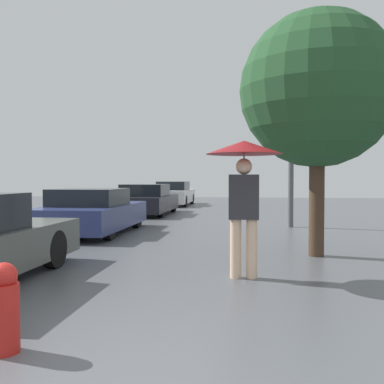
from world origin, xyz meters
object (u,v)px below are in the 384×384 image
object	(u,v)px
parked_car_farthest	(174,194)
street_lamp	(291,136)
tree	(318,91)
fire_hydrant	(4,308)
pedestrian	(244,170)
parked_car_third	(146,200)
parked_car_second	(92,212)

from	to	relation	value
parked_car_farthest	street_lamp	distance (m)	11.23
tree	fire_hydrant	size ratio (longest dim) A/B	6.01
street_lamp	fire_hydrant	world-z (taller)	street_lamp
pedestrian	tree	world-z (taller)	tree
tree	street_lamp	xyz separation A→B (m)	(0.02, 4.70, -0.36)
pedestrian	fire_hydrant	bearing A→B (deg)	-123.65
fire_hydrant	street_lamp	bearing A→B (deg)	71.22
pedestrian	parked_car_farthest	distance (m)	16.86
parked_car_third	tree	world-z (taller)	tree
street_lamp	tree	bearing A→B (deg)	-90.19
parked_car_second	fire_hydrant	bearing A→B (deg)	-74.70
pedestrian	street_lamp	distance (m)	6.83
parked_car_third	fire_hydrant	distance (m)	13.40
tree	street_lamp	bearing A→B (deg)	89.81
parked_car_second	fire_hydrant	size ratio (longest dim) A/B	5.53
parked_car_third	tree	distance (m)	10.23
street_lamp	fire_hydrant	distance (m)	10.26
tree	fire_hydrant	xyz separation A→B (m)	(-3.21, -4.78, -2.63)
tree	pedestrian	bearing A→B (deg)	-124.22
pedestrian	parked_car_second	size ratio (longest dim) A/B	0.48
street_lamp	fire_hydrant	bearing A→B (deg)	-108.78
parked_car_third	street_lamp	xyz separation A→B (m)	(5.20, -3.78, 2.08)
parked_car_second	parked_car_farthest	xyz separation A→B (m)	(0.14, 11.82, 0.05)
parked_car_second	street_lamp	size ratio (longest dim) A/B	0.92
parked_car_third	street_lamp	world-z (taller)	street_lamp
tree	street_lamp	size ratio (longest dim) A/B	1.00
street_lamp	parked_car_farthest	bearing A→B (deg)	117.59
pedestrian	street_lamp	bearing A→B (deg)	78.73
street_lamp	parked_car_third	bearing A→B (deg)	143.95
fire_hydrant	pedestrian	bearing A→B (deg)	56.35
parked_car_second	tree	size ratio (longest dim) A/B	0.92
parked_car_farthest	tree	xyz separation A→B (m)	(5.10, -14.49, 2.41)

